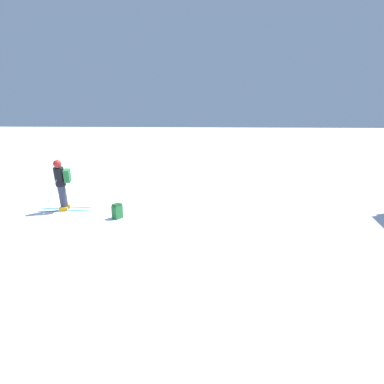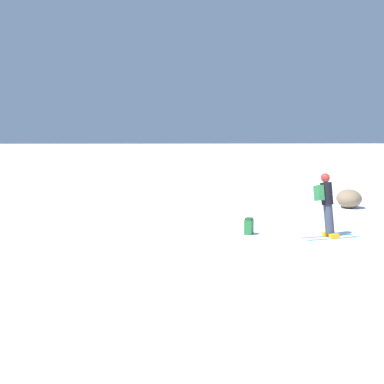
% 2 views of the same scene
% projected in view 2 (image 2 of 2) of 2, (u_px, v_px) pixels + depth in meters
% --- Properties ---
extents(ground_plane, '(300.00, 300.00, 0.00)m').
position_uv_depth(ground_plane, '(343.00, 245.00, 14.40)').
color(ground_plane, white).
extents(skier, '(1.25, 1.82, 1.88)m').
position_uv_depth(skier, '(327.00, 201.00, 15.58)').
color(skier, '#1E7AC6').
rests_on(skier, ground).
extents(spare_backpack, '(0.36, 0.32, 0.50)m').
position_uv_depth(spare_backpack, '(249.00, 226.00, 15.97)').
color(spare_backpack, '#236633').
rests_on(spare_backpack, ground).
extents(exposed_boulder_1, '(1.17, 0.99, 0.76)m').
position_uv_depth(exposed_boulder_1, '(349.00, 199.00, 21.67)').
color(exposed_boulder_1, '#7A664C').
rests_on(exposed_boulder_1, ground).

